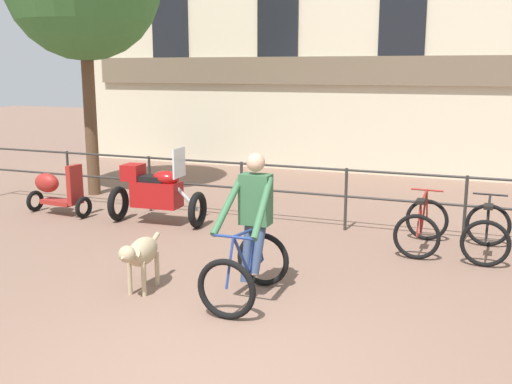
% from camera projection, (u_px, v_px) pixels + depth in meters
% --- Properties ---
extents(ground_plane, '(60.00, 60.00, 0.00)m').
position_uv_depth(ground_plane, '(210.00, 375.00, 5.28)').
color(ground_plane, '#7A5B4C').
extents(canal_railing, '(15.05, 0.05, 1.05)m').
position_uv_depth(canal_railing, '(346.00, 189.00, 9.88)').
color(canal_railing, '#2D2B28').
rests_on(canal_railing, ground_plane).
extents(cyclist_with_bike, '(0.68, 1.17, 1.70)m').
position_uv_depth(cyclist_with_bike, '(250.00, 235.00, 6.93)').
color(cyclist_with_bike, black).
rests_on(cyclist_with_bike, ground_plane).
extents(dog, '(0.35, 1.02, 0.68)m').
position_uv_depth(dog, '(141.00, 253.00, 7.17)').
color(dog, tan).
rests_on(dog, ground_plane).
extents(parked_motorcycle, '(1.68, 0.71, 1.35)m').
position_uv_depth(parked_motorcycle, '(156.00, 192.00, 10.30)').
color(parked_motorcycle, black).
rests_on(parked_motorcycle, ground_plane).
extents(parked_bicycle_near_lamp, '(0.70, 1.13, 0.86)m').
position_uv_depth(parked_bicycle_near_lamp, '(422.00, 226.00, 8.88)').
color(parked_bicycle_near_lamp, black).
rests_on(parked_bicycle_near_lamp, ground_plane).
extents(parked_bicycle_mid_left, '(0.69, 1.13, 0.86)m').
position_uv_depth(parked_bicycle_mid_left, '(487.00, 232.00, 8.56)').
color(parked_bicycle_mid_left, black).
rests_on(parked_bicycle_mid_left, ground_plane).
extents(parked_scooter, '(1.31, 0.52, 0.96)m').
position_uv_depth(parked_scooter, '(56.00, 190.00, 11.00)').
color(parked_scooter, black).
rests_on(parked_scooter, ground_plane).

